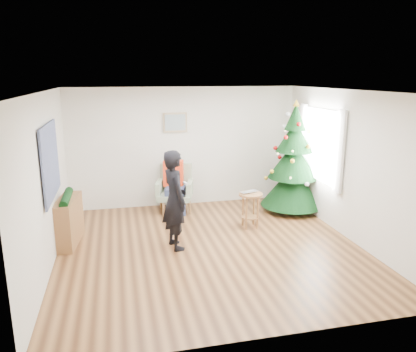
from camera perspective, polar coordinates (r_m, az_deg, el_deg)
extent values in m
plane|color=brown|center=(6.96, 0.30, -10.04)|extent=(5.00, 5.00, 0.00)
plane|color=white|center=(6.36, 0.33, 11.87)|extent=(5.00, 5.00, 0.00)
plane|color=silver|center=(8.94, -3.35, 4.09)|extent=(5.00, 0.00, 5.00)
plane|color=silver|center=(4.25, 8.08, -7.34)|extent=(5.00, 0.00, 5.00)
plane|color=silver|center=(6.46, -21.80, -0.78)|extent=(0.00, 5.00, 5.00)
plane|color=silver|center=(7.50, 19.25, 1.39)|extent=(0.00, 5.00, 5.00)
cube|color=white|center=(8.30, 15.57, 4.22)|extent=(0.04, 1.30, 1.40)
cube|color=white|center=(7.64, 18.01, 3.24)|extent=(0.05, 0.25, 1.50)
cube|color=white|center=(8.94, 13.14, 5.04)|extent=(0.05, 0.25, 1.50)
cylinder|color=#3F2816|center=(8.93, 11.62, -3.81)|extent=(0.10, 0.10, 0.30)
cone|color=black|center=(8.81, 11.75, -1.31)|extent=(1.31, 1.31, 0.86)
cone|color=black|center=(8.69, 11.93, 2.21)|extent=(1.05, 1.05, 0.76)
cone|color=black|center=(8.60, 12.09, 5.50)|extent=(0.77, 0.77, 0.65)
cone|color=black|center=(8.55, 12.23, 8.16)|extent=(0.44, 0.44, 0.55)
cone|color=gold|center=(8.53, 12.33, 10.05)|extent=(0.14, 0.14, 0.14)
cylinder|color=brown|center=(7.69, 6.02, -2.59)|extent=(0.45, 0.45, 0.04)
cylinder|color=brown|center=(7.83, 5.94, -5.75)|extent=(0.34, 0.34, 0.02)
imported|color=silver|center=(7.68, 6.03, -2.34)|extent=(0.42, 0.34, 0.03)
cube|color=#8DA081|center=(8.64, -4.70, -2.77)|extent=(0.83, 0.80, 0.12)
cube|color=#8DA081|center=(8.83, -4.49, -0.11)|extent=(0.69, 0.30, 0.60)
cube|color=#8DA081|center=(8.64, -6.84, -1.71)|extent=(0.24, 0.55, 0.30)
cube|color=#8DA081|center=(8.56, -2.57, -1.78)|extent=(0.24, 0.55, 0.30)
cube|color=navy|center=(8.53, -4.64, -2.08)|extent=(0.49, 0.50, 0.14)
cube|color=red|center=(8.65, -4.89, 0.40)|extent=(0.45, 0.32, 0.55)
sphere|color=tan|center=(8.55, -4.92, 2.85)|extent=(0.22, 0.22, 0.22)
imported|color=black|center=(6.72, -4.70, -3.37)|extent=(0.52, 0.68, 1.67)
cube|color=white|center=(6.64, -3.19, -1.05)|extent=(0.06, 0.13, 0.04)
cube|color=brown|center=(7.41, -19.03, -6.00)|extent=(0.43, 1.03, 0.80)
cylinder|color=black|center=(7.28, -19.29, -2.89)|extent=(0.14, 0.90, 0.14)
cube|color=black|center=(6.69, -21.29, 1.95)|extent=(0.03, 1.50, 1.15)
cube|color=tan|center=(8.81, -4.66, 7.52)|extent=(0.52, 0.03, 0.42)
cube|color=gray|center=(8.78, -4.64, 7.51)|extent=(0.44, 0.02, 0.34)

